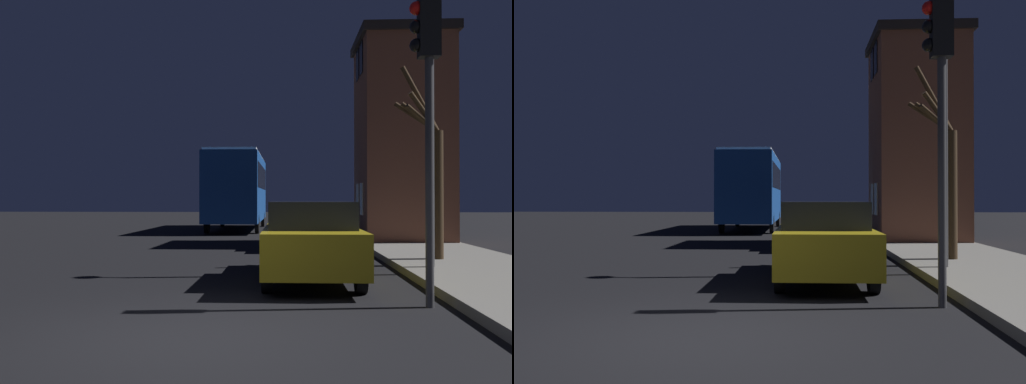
% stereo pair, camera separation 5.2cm
% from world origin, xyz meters
% --- Properties ---
extents(ground_plane, '(120.00, 120.00, 0.00)m').
position_xyz_m(ground_plane, '(0.00, 0.00, 0.00)').
color(ground_plane, black).
extents(brick_building, '(3.16, 3.78, 7.16)m').
position_xyz_m(brick_building, '(5.22, 13.74, 3.76)').
color(brick_building, brown).
rests_on(brick_building, sidewalk).
extents(streetlamp, '(1.17, 0.41, 6.61)m').
position_xyz_m(streetlamp, '(3.84, 5.49, 4.58)').
color(streetlamp, '#38383A').
rests_on(streetlamp, sidewalk).
extents(traffic_light, '(0.43, 0.24, 4.51)m').
position_xyz_m(traffic_light, '(3.19, 1.85, 3.23)').
color(traffic_light, '#38383A').
rests_on(traffic_light, ground).
extents(bare_tree, '(1.10, 0.72, 4.52)m').
position_xyz_m(bare_tree, '(4.61, 7.08, 2.14)').
color(bare_tree, '#382819').
rests_on(bare_tree, sidewalk).
extents(bus, '(2.48, 9.72, 3.78)m').
position_xyz_m(bus, '(-1.29, 22.28, 2.24)').
color(bus, '#194793').
rests_on(bus, ground).
extents(car_near_lane, '(1.73, 4.76, 1.51)m').
position_xyz_m(car_near_lane, '(1.61, 4.49, 0.79)').
color(car_near_lane, olive).
rests_on(car_near_lane, ground).
extents(car_mid_lane, '(1.78, 4.22, 1.46)m').
position_xyz_m(car_mid_lane, '(1.75, 11.75, 0.78)').
color(car_mid_lane, '#B7BABF').
rests_on(car_mid_lane, ground).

